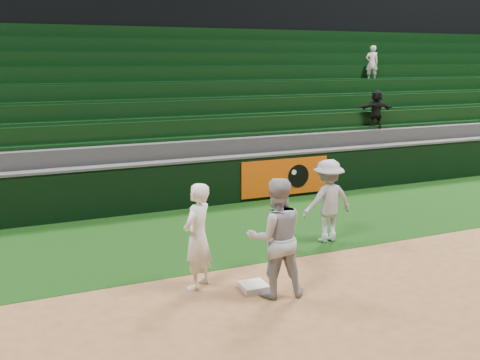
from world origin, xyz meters
The scene contains 9 objects.
ground centered at (0.00, 0.00, 0.00)m, with size 70.00×70.00×0.00m, color brown.
foul_grass centered at (0.00, 3.00, 0.00)m, with size 36.00×4.20×0.01m, color black.
upper_deck centered at (0.00, 17.45, 6.00)m, with size 40.00×12.00×12.00m, color black.
first_base centered at (-0.28, -0.09, 0.05)m, with size 0.42×0.42×0.09m, color silver.
first_baseman centered at (-1.10, 0.36, 0.89)m, with size 0.65×0.43×1.79m, color white.
baserunner centered at (-0.05, -0.41, 0.97)m, with size 0.95×0.74×1.95m, color #A3A5AD.
base_coach centered at (2.14, 1.50, 0.88)m, with size 1.12×0.64×1.73m, color #A6A8B4.
field_wall centered at (0.03, 5.20, 0.63)m, with size 36.00×0.45×1.25m.
stadium_seating centered at (0.00, 8.97, 1.70)m, with size 36.00×5.95×4.85m.
Camera 1 is at (-3.76, -7.61, 3.74)m, focal length 40.00 mm.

